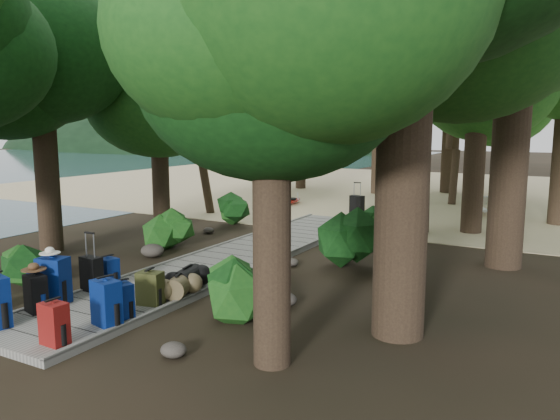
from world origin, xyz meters
The scene contains 47 objects.
ground centered at (0.00, 0.00, 0.00)m, with size 120.00×120.00×0.00m, color black.
sand_beach centered at (0.00, 16.00, 0.01)m, with size 40.00×22.00×0.02m, color tan.
water_bay centered at (-32.00, 25.00, 0.00)m, with size 50.00×60.00×0.02m, color #26454F.
distant_hill centered at (-40.00, 48.00, 0.00)m, with size 32.00×16.00×12.00m, color black.
boardwalk centered at (0.00, 1.00, 0.06)m, with size 2.00×12.00×0.12m, color gray.
backpack_left_b centered at (-0.69, -3.81, 0.46)m, with size 0.37×0.26×0.68m, color black, non-canonical shape.
backpack_left_c centered at (-0.79, -3.37, 0.56)m, with size 0.47×0.34×0.88m, color navy, non-canonical shape.
backpack_left_d centered at (-0.77, -2.19, 0.41)m, with size 0.38×0.28×0.59m, color navy, non-canonical shape.
backpack_right_a centered at (0.67, -4.56, 0.45)m, with size 0.36×0.26×0.65m, color maroon, non-canonical shape.
backpack_right_b centered at (0.75, -3.68, 0.50)m, with size 0.43×0.30×0.77m, color navy, non-canonical shape.
backpack_right_c centered at (0.74, -3.35, 0.43)m, with size 0.37×0.26×0.62m, color navy, non-canonical shape.
backpack_right_d centered at (0.66, -2.63, 0.43)m, with size 0.40×0.29×0.62m, color #40421A, non-canonical shape.
duffel_right_khaki centered at (0.82, -2.08, 0.31)m, with size 0.38×0.56×0.38m, color brown, non-canonical shape.
duffel_right_black centered at (0.70, -1.68, 0.33)m, with size 0.41×0.66×0.41m, color black, non-canonical shape.
suitcase_on_boardwalk centered at (-0.78, -2.57, 0.44)m, with size 0.41×0.22×0.63m, color black, non-canonical shape.
lone_suitcase_on_sand centered at (0.30, 7.96, 0.38)m, with size 0.46×0.26×0.72m, color black, non-canonical shape.
hat_brown centered at (-0.76, -3.76, 0.85)m, with size 0.39×0.39×0.12m, color #51351E, non-canonical shape.
hat_white centered at (-0.77, -3.43, 1.05)m, with size 0.34×0.34×0.11m, color silver, non-canonical shape.
kayak centered at (-3.01, 9.43, 0.18)m, with size 0.72×3.29×0.33m, color red.
sun_lounger centered at (3.77, 10.59, 0.31)m, with size 0.57×1.78×0.57m, color silver, non-canonical shape.
tree_right_a centered at (3.47, -3.43, 3.48)m, with size 4.18×4.18×6.96m, color black, non-canonical shape.
tree_right_c centered at (3.68, 1.27, 5.04)m, with size 5.83×5.83×10.09m, color black, non-canonical shape.
tree_right_d centered at (5.49, 3.36, 5.54)m, with size 6.04×6.04×11.07m, color black, non-canonical shape.
tree_right_e centered at (4.18, 7.02, 4.26)m, with size 4.73×4.73×8.52m, color black, non-canonical shape.
tree_left_b centered at (-4.55, -0.43, 4.05)m, with size 4.50×4.50×8.10m, color black, non-canonical shape.
tree_left_c centered at (-3.96, 3.00, 3.58)m, with size 4.12×4.12×7.17m, color black, non-canonical shape.
tree_back_a centered at (-1.20, 14.47, 4.01)m, with size 4.63×4.63×8.01m, color black, non-canonical shape.
tree_back_b centered at (1.58, 16.38, 5.49)m, with size 6.15×6.15×10.98m, color black, non-canonical shape.
tree_back_c centered at (4.66, 15.26, 4.19)m, with size 4.66×4.66×8.39m, color black, non-canonical shape.
tree_back_d centered at (-5.18, 14.63, 3.52)m, with size 4.23×4.23×7.05m, color black, non-canonical shape.
palm_right_a centered at (3.11, 6.62, 3.92)m, with size 4.60×4.60×7.84m, color #164212, non-canonical shape.
palm_right_b centered at (4.60, 10.47, 3.86)m, with size 4.00×4.00×7.72m, color #164212, non-canonical shape.
palm_right_c centered at (2.75, 12.73, 3.23)m, with size 4.07×4.07×6.47m, color #164212, non-canonical shape.
palm_left_a centered at (-4.79, 6.20, 3.21)m, with size 4.04×4.04×6.42m, color #164212, non-canonical shape.
rock_left_b centered at (-2.65, -2.13, 0.11)m, with size 0.39×0.35×0.21m, color #4C473F, non-canonical shape.
rock_left_c centered at (-1.91, 0.28, 0.16)m, with size 0.57×0.51×0.31m, color #4C473F, non-canonical shape.
rock_left_d centered at (-2.44, 3.24, 0.09)m, with size 0.33×0.29×0.18m, color #4C473F, non-canonical shape.
rock_right_a centered at (2.20, -3.90, 0.10)m, with size 0.37×0.33×0.20m, color #4C473F, non-canonical shape.
rock_right_b centered at (2.52, -1.32, 0.12)m, with size 0.43×0.39×0.24m, color #4C473F, non-canonical shape.
rock_right_c centered at (1.37, 1.13, 0.09)m, with size 0.33×0.30×0.18m, color #4C473F, non-canonical shape.
rock_right_d centered at (2.48, 4.23, 0.15)m, with size 0.53×0.48×0.29m, color #4C473F, non-canonical shape.
shrub_left_a centered at (-2.41, -2.74, 0.42)m, with size 0.94×0.94×0.84m, color #164916, non-canonical shape.
shrub_left_b centered at (-2.24, 1.30, 0.45)m, with size 0.99×0.99×0.89m, color #164916, non-canonical shape.
shrub_left_c centered at (-2.54, 4.68, 0.56)m, with size 1.25×1.25×1.12m, color #164916, non-canonical shape.
shrub_right_a centered at (2.09, -2.15, 0.48)m, with size 1.07×1.07×0.96m, color #164916, non-canonical shape.
shrub_right_b centered at (2.51, 1.66, 0.64)m, with size 1.41×1.41×1.27m, color #164916, non-canonical shape.
shrub_right_c centered at (1.84, 5.32, 0.39)m, with size 0.87×0.87×0.78m, color #164916, non-canonical shape.
Camera 1 is at (6.82, -9.31, 3.10)m, focal length 35.00 mm.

